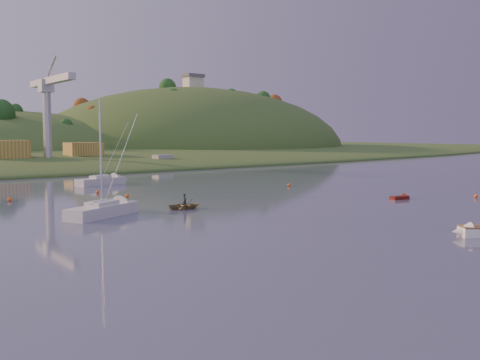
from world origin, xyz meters
TOP-DOWN VIEW (x-y plane):
  - hill_right at (95.00, 195.00)m, footprint 150.00×130.00m
  - hilltop_house at (95.00, 195.00)m, footprint 9.00×7.00m
  - wharf at (5.00, 122.00)m, footprint 42.00×16.00m
  - shed_west at (-8.00, 123.00)m, footprint 11.00×8.00m
  - shed_east at (13.00, 124.00)m, footprint 9.00×7.00m
  - dock_crane at (2.00, 118.39)m, footprint 3.20×28.00m
  - sailboat_near at (-19.98, 36.25)m, footprint 9.29×6.42m
  - sailboat_far at (-5.61, 69.80)m, footprint 9.25×4.74m
  - canoe at (-9.83, 35.74)m, footprint 4.13×3.23m
  - paddler at (-9.83, 35.74)m, footprint 0.45×0.62m
  - red_tender at (18.77, 25.53)m, footprint 3.31×1.58m
  - work_vessel at (28.52, 108.00)m, footprint 13.01×6.97m
  - buoy_0 at (27.83, 19.99)m, footprint 0.50×0.50m
  - buoy_1 at (18.30, 47.65)m, footprint 0.50×0.50m
  - buoy_2 at (-24.32, 55.90)m, footprint 0.50×0.50m
  - buoy_3 at (-11.54, 57.31)m, footprint 0.50×0.50m
  - buoy_4 at (-10.12, 50.36)m, footprint 0.50×0.50m

SIDE VIEW (x-z plane):
  - hill_right at x=95.00m, z-range -30.00..30.00m
  - red_tender at x=18.77m, z-range -0.32..0.77m
  - buoy_0 at x=27.83m, z-range 0.00..0.50m
  - buoy_1 at x=18.30m, z-range 0.00..0.50m
  - buoy_2 at x=-24.32m, z-range 0.00..0.50m
  - buoy_3 at x=-11.54m, z-range 0.00..0.50m
  - buoy_4 at x=-10.12m, z-range 0.00..0.50m
  - canoe at x=-9.83m, z-range 0.00..0.78m
  - paddler at x=-9.83m, z-range 0.00..1.56m
  - sailboat_far at x=-5.61m, z-range -5.37..6.94m
  - sailboat_near at x=-19.98m, z-range -5.47..7.06m
  - work_vessel at x=28.52m, z-range -0.46..2.72m
  - wharf at x=5.00m, z-range 0.00..2.40m
  - shed_east at x=13.00m, z-range 2.40..6.40m
  - shed_west at x=-8.00m, z-range 2.40..7.20m
  - dock_crane at x=2.00m, z-range 7.02..27.32m
  - hilltop_house at x=95.00m, z-range 30.18..36.63m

